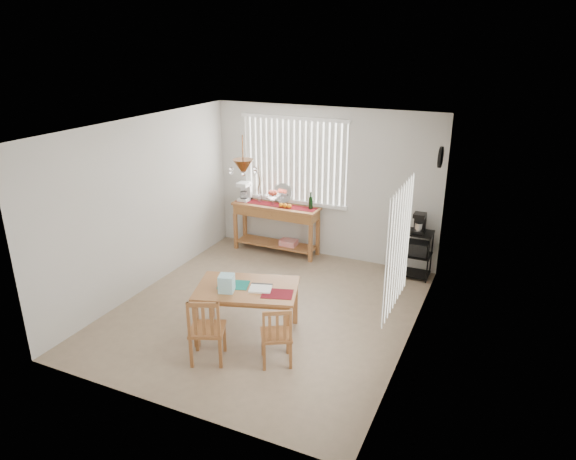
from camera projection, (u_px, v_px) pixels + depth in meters
The scene contains 10 objects.
ground at pixel (266, 311), 7.29m from camera, with size 4.00×4.50×0.01m, color gray.
room_shell at pixel (264, 196), 6.71m from camera, with size 4.20×4.70×2.70m.
sideboard at pixel (277, 217), 9.07m from camera, with size 1.57×0.44×0.88m.
sideboard_items at pixel (264, 195), 9.06m from camera, with size 1.49×0.37×0.68m.
wire_cart at pixel (417, 250), 8.17m from camera, with size 0.45×0.36×0.77m.
cart_items at pixel (420, 223), 8.02m from camera, with size 0.18×0.22×0.32m.
dining_table at pixel (247, 293), 6.50m from camera, with size 1.45×1.16×0.68m.
table_items at pixel (235, 285), 6.36m from camera, with size 1.06×0.49×0.22m.
chair_left at pixel (207, 330), 6.00m from camera, with size 0.52×0.52×0.86m.
chair_right at pixel (276, 336), 5.97m from camera, with size 0.49×0.49×0.78m.
Camera 1 is at (2.95, -5.71, 3.63)m, focal length 32.00 mm.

